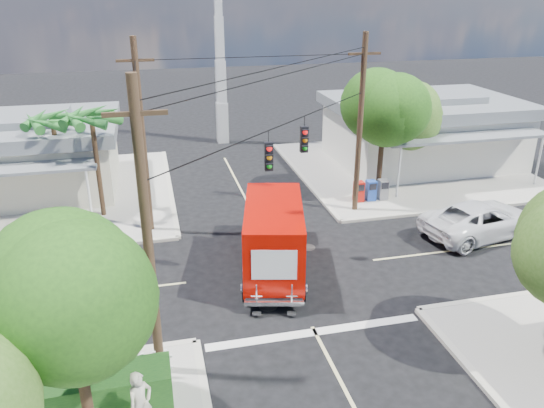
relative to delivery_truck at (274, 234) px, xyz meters
name	(u,v)px	position (x,y,z in m)	size (l,w,h in m)	color
ground	(283,271)	(0.33, -0.32, -1.57)	(120.00, 120.00, 0.00)	black
sidewalk_ne	(404,168)	(11.21, 10.56, -1.50)	(14.12, 14.12, 0.14)	#A6A196
sidewalk_nw	(44,198)	(-10.55, 10.56, -1.50)	(14.12, 14.12, 0.14)	#A6A196
road_markings	(293,289)	(0.33, -1.79, -1.57)	(32.00, 32.00, 0.01)	beige
building_ne	(423,129)	(12.83, 11.65, 0.75)	(11.80, 10.20, 4.50)	white
building_nw	(21,154)	(-11.67, 12.14, 0.65)	(10.80, 10.20, 4.30)	beige
radio_tower	(220,66)	(0.83, 19.68, 4.07)	(0.80, 0.80, 17.00)	silver
tree_sw_front	(70,301)	(-6.66, -7.86, 2.76)	(3.88, 3.78, 6.03)	#422D1C
tree_ne_front	(385,113)	(7.54, 6.44, 3.19)	(4.21, 4.14, 6.66)	#422D1C
tree_ne_back	(409,112)	(10.14, 8.64, 2.61)	(3.77, 3.66, 5.82)	#422D1C
palm_nw_front	(91,120)	(-7.17, 7.18, 3.47)	(3.01, 3.08, 5.59)	#422D1C
palm_nw_back	(52,122)	(-9.17, 8.68, 3.10)	(3.01, 3.08, 5.19)	#422D1C
utility_poles	(236,154)	(-1.25, 1.28, 3.10)	(12.00, 10.68, 9.00)	#473321
picket_fence	(66,378)	(-7.47, -5.92, -0.89)	(5.94, 0.06, 1.00)	silver
hedge_sw	(55,399)	(-7.67, -6.72, -0.88)	(6.20, 1.20, 1.10)	#194519
vending_boxes	(371,190)	(6.83, 5.88, -0.88)	(1.90, 0.50, 1.10)	#B5140D
delivery_truck	(274,234)	(0.00, 0.00, 0.00)	(3.69, 7.45, 3.10)	black
parked_car	(481,219)	(10.19, 0.83, -0.76)	(2.70, 5.86, 1.63)	silver
pedestrian	(141,404)	(-5.39, -7.90, -0.49)	(0.69, 0.46, 1.90)	beige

